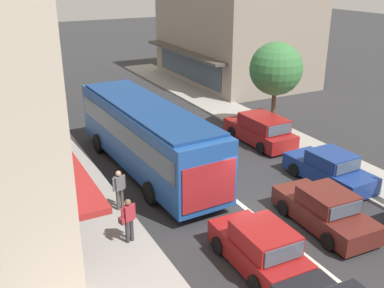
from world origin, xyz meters
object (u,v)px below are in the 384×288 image
(city_bus, at_px, (147,133))
(pedestrian_browsing_midblock, at_px, (119,188))
(street_tree_right, at_px, (276,69))
(pedestrian_with_handbag_near, at_px, (128,218))
(parked_sedan_kerb_second, at_px, (329,169))
(parked_wagon_kerb_third, at_px, (261,130))
(hatchback_adjacent_lane_lead, at_px, (260,248))
(traffic_light_downstreet, at_px, (45,69))
(sedan_adjacent_lane_trail, at_px, (325,210))

(city_bus, distance_m, pedestrian_browsing_midblock, 4.00)
(street_tree_right, distance_m, pedestrian_browsing_midblock, 12.06)
(pedestrian_with_handbag_near, distance_m, pedestrian_browsing_midblock, 2.33)
(street_tree_right, bearing_deg, parked_sedan_kerb_second, -105.34)
(parked_wagon_kerb_third, distance_m, pedestrian_browsing_midblock, 9.90)
(parked_wagon_kerb_third, distance_m, street_tree_right, 3.53)
(parked_sedan_kerb_second, bearing_deg, city_bus, 143.35)
(hatchback_adjacent_lane_lead, height_order, parked_wagon_kerb_third, parked_wagon_kerb_third)
(parked_wagon_kerb_third, bearing_deg, street_tree_right, 33.73)
(parked_sedan_kerb_second, relative_size, traffic_light_downstreet, 1.01)
(traffic_light_downstreet, distance_m, pedestrian_with_handbag_near, 17.15)
(traffic_light_downstreet, xyz_separation_m, pedestrian_with_handbag_near, (-0.68, -17.04, -1.79))
(city_bus, height_order, parked_wagon_kerb_third, city_bus)
(hatchback_adjacent_lane_lead, bearing_deg, sedan_adjacent_lane_trail, 14.28)
(street_tree_right, relative_size, pedestrian_browsing_midblock, 3.19)
(parked_sedan_kerb_second, xyz_separation_m, parked_wagon_kerb_third, (0.19, 5.42, 0.08))
(traffic_light_downstreet, relative_size, pedestrian_browsing_midblock, 2.58)
(hatchback_adjacent_lane_lead, relative_size, parked_wagon_kerb_third, 0.82)
(parked_sedan_kerb_second, distance_m, pedestrian_with_handbag_near, 9.51)
(parked_wagon_kerb_third, height_order, traffic_light_downstreet, traffic_light_downstreet)
(hatchback_adjacent_lane_lead, xyz_separation_m, parked_sedan_kerb_second, (6.25, 3.51, -0.05))
(parked_wagon_kerb_third, relative_size, pedestrian_browsing_midblock, 2.78)
(city_bus, xyz_separation_m, pedestrian_browsing_midblock, (-2.42, -3.08, -0.81))
(sedan_adjacent_lane_trail, bearing_deg, parked_wagon_kerb_third, 70.16)
(hatchback_adjacent_lane_lead, bearing_deg, parked_sedan_kerb_second, 29.34)
(sedan_adjacent_lane_trail, xyz_separation_m, traffic_light_downstreet, (-6.10, 19.20, 2.19))
(traffic_light_downstreet, bearing_deg, pedestrian_with_handbag_near, -92.30)
(street_tree_right, bearing_deg, parked_wagon_kerb_third, -146.27)
(pedestrian_browsing_midblock, bearing_deg, parked_wagon_kerb_third, 21.29)
(pedestrian_with_handbag_near, height_order, pedestrian_browsing_midblock, same)
(city_bus, relative_size, hatchback_adjacent_lane_lead, 2.93)
(parked_wagon_kerb_third, height_order, pedestrian_browsing_midblock, pedestrian_browsing_midblock)
(parked_sedan_kerb_second, distance_m, traffic_light_downstreet, 18.91)
(parked_sedan_kerb_second, distance_m, street_tree_right, 7.38)
(traffic_light_downstreet, xyz_separation_m, pedestrian_browsing_midblock, (-0.22, -14.76, -1.79))
(city_bus, distance_m, pedestrian_with_handbag_near, 6.15)
(pedestrian_with_handbag_near, bearing_deg, city_bus, 61.77)
(sedan_adjacent_lane_trail, bearing_deg, traffic_light_downstreet, 107.62)
(street_tree_right, xyz_separation_m, pedestrian_browsing_midblock, (-10.81, -4.65, -2.65))
(traffic_light_downstreet, bearing_deg, parked_sedan_kerb_second, -62.04)
(street_tree_right, xyz_separation_m, pedestrian_with_handbag_near, (-11.27, -6.94, -2.65))
(city_bus, relative_size, pedestrian_browsing_midblock, 6.72)
(parked_wagon_kerb_third, bearing_deg, pedestrian_browsing_midblock, -158.71)
(parked_wagon_kerb_third, bearing_deg, traffic_light_downstreet, 128.86)
(hatchback_adjacent_lane_lead, bearing_deg, traffic_light_downstreet, 97.24)
(sedan_adjacent_lane_trail, bearing_deg, hatchback_adjacent_lane_lead, -165.72)
(parked_wagon_kerb_third, xyz_separation_m, traffic_light_downstreet, (-9.00, 11.17, 2.11))
(city_bus, height_order, sedan_adjacent_lane_trail, city_bus)
(traffic_light_downstreet, bearing_deg, city_bus, -79.33)
(sedan_adjacent_lane_trail, relative_size, hatchback_adjacent_lane_lead, 1.14)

